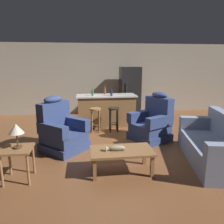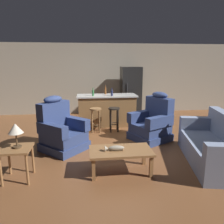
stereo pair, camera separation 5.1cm
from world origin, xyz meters
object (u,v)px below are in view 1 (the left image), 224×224
end_table (17,154)px  bottle_tall_green (111,93)px  bar_stool_left (95,116)px  recliner_near_island (152,123)px  couch (215,146)px  refrigerator (130,92)px  kitchen_island (106,110)px  fish_figurine (115,148)px  table_lamp (16,130)px  bottle_wine_dark (105,91)px  coffee_table (122,153)px  bottle_short_amber (93,93)px  bar_stool_right (114,115)px  recliner_near_lamp (61,131)px

end_table → bottle_tall_green: bottle_tall_green is taller
bar_stool_left → recliner_near_island: bearing=-28.8°
couch → end_table: couch is taller
refrigerator → kitchen_island: bearing=-129.3°
fish_figurine → couch: (1.98, 0.17, -0.12)m
table_lamp → bottle_wine_dark: size_ratio=1.49×
coffee_table → bar_stool_left: (-0.33, 2.36, 0.11)m
refrigerator → coffee_table: bearing=-103.7°
fish_figurine → bottle_tall_green: bearing=84.2°
fish_figurine → bottle_short_amber: (-0.27, 2.87, 0.58)m
bottle_short_amber → bottle_wine_dark: size_ratio=0.89×
bar_stool_left → bottle_tall_green: bearing=41.1°
bar_stool_right → refrigerator: (0.84, 1.83, 0.41)m
recliner_near_island → end_table: size_ratio=2.14×
end_table → refrigerator: (2.76, 4.24, 0.42)m
bar_stool_left → bottle_wine_dark: bearing=66.6°
end_table → kitchen_island: bearing=59.6°
end_table → coffee_table: bearing=1.6°
bottle_short_amber → bar_stool_right: bearing=-40.7°
end_table → recliner_near_lamp: bearing=65.0°
bar_stool_left → bottle_short_amber: size_ratio=2.78×
table_lamp → coffee_table: bearing=1.4°
bar_stool_left → bottle_tall_green: 0.88m
coffee_table → couch: size_ratio=0.54×
couch → recliner_near_lamp: size_ratio=1.69×
recliner_near_lamp → recliner_near_island: (2.22, 0.39, 0.00)m
bottle_short_amber → bottle_tall_green: bearing=-4.5°
kitchen_island → couch: bearing=-57.3°
bar_stool_right → bottle_short_amber: (-0.56, 0.49, 0.57)m
kitchen_island → table_lamp: bearing=-120.1°
end_table → bar_stool_right: 3.08m
coffee_table → table_lamp: bearing=-178.6°
bar_stool_left → bottle_short_amber: (-0.05, 0.49, 0.57)m
bar_stool_left → bottle_short_amber: bottle_short_amber is taller
couch → refrigerator: size_ratio=1.15×
kitchen_island → refrigerator: (0.98, 1.20, 0.40)m
end_table → bar_stool_left: bearing=59.7°
coffee_table → kitchen_island: bearing=89.2°
recliner_near_lamp → refrigerator: refrigerator is taller
recliner_near_lamp → bottle_short_amber: size_ratio=4.91×
couch → bottle_short_amber: bearing=-38.7°
refrigerator → bottle_wine_dark: (-1.01, -1.03, 0.17)m
couch → refrigerator: (-0.85, 4.04, 0.54)m
coffee_table → table_lamp: 1.79m
refrigerator → recliner_near_island: bearing=-89.1°
bottle_tall_green → bar_stool_left: bearing=-138.9°
coffee_table → bottle_short_amber: size_ratio=4.50×
refrigerator → bottle_short_amber: 1.95m
couch → kitchen_island: bearing=-45.7°
couch → kitchen_island: size_ratio=1.13×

